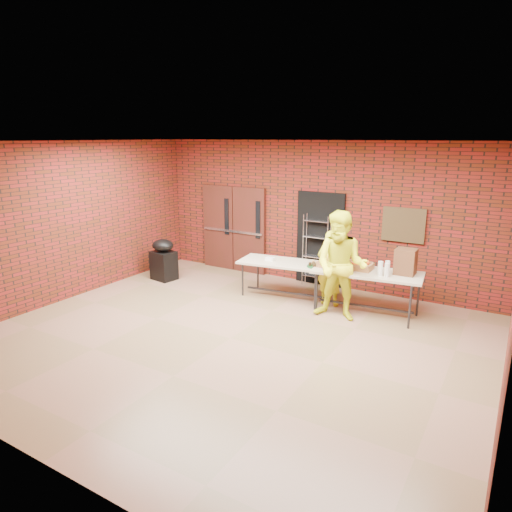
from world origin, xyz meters
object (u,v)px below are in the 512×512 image
at_px(table_right, 367,275).
at_px(table_left, 285,265).
at_px(volunteer_woman, 330,268).
at_px(covered_grill, 164,259).
at_px(volunteer_man, 341,266).
at_px(coffee_dispenser, 406,262).
at_px(wire_rack, 316,251).

bearing_deg(table_right, table_left, 174.80).
bearing_deg(volunteer_woman, covered_grill, 6.97).
height_order(covered_grill, volunteer_man, volunteer_man).
xyz_separation_m(table_right, coffee_dispenser, (0.64, 0.18, 0.31)).
height_order(table_right, coffee_dispenser, coffee_dispenser).
distance_m(wire_rack, coffee_dispenser, 2.31).
distance_m(covered_grill, volunteer_man, 4.43).
distance_m(coffee_dispenser, volunteer_man, 1.20).
bearing_deg(table_right, wire_rack, 137.95).
bearing_deg(covered_grill, volunteer_woman, 15.07).
bearing_deg(volunteer_man, table_right, 53.20).
bearing_deg(wire_rack, table_right, -35.57).
bearing_deg(table_right, coffee_dispenser, 8.40).
height_order(table_right, volunteer_woman, volunteer_woman).
distance_m(table_left, table_right, 1.69).
relative_size(wire_rack, table_right, 0.77).
height_order(table_right, covered_grill, covered_grill).
xyz_separation_m(table_left, volunteer_woman, (0.92, 0.14, 0.04)).
bearing_deg(covered_grill, table_left, 14.42).
relative_size(table_right, volunteer_man, 1.04).
relative_size(wire_rack, coffee_dispenser, 3.40).
bearing_deg(volunteer_man, wire_rack, 123.03).
height_order(wire_rack, table_left, wire_rack).
xyz_separation_m(volunteer_woman, volunteer_man, (0.43, -0.60, 0.24)).
relative_size(volunteer_woman, volunteer_man, 0.76).
xyz_separation_m(wire_rack, volunteer_woman, (0.72, -0.96, -0.05)).
bearing_deg(table_right, volunteer_woman, 166.64).
xyz_separation_m(wire_rack, table_right, (1.49, -1.04, -0.05)).
bearing_deg(coffee_dispenser, covered_grill, -174.28).
distance_m(table_left, volunteer_woman, 0.94).
bearing_deg(coffee_dispenser, table_left, -174.36).
height_order(wire_rack, table_right, wire_rack).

